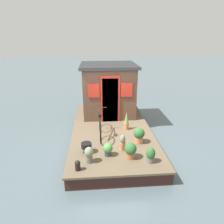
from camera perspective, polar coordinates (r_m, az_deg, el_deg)
ground_plane at (r=7.74m, az=-0.12°, el=-7.31°), size 60.00×60.00×0.00m
houseboat_deck at (r=7.64m, az=-0.12°, el=-5.89°), size 5.45×2.79×0.43m
houseboat_cabin at (r=8.71m, az=-0.98°, el=6.37°), size 2.16×2.25×2.09m
bicycle at (r=6.87m, az=-3.33°, el=-3.49°), size 1.69×0.50×0.86m
potted_plant_geranium at (r=6.52m, az=7.50°, el=-6.25°), size 0.35×0.35×0.50m
potted_plant_thyme at (r=5.65m, az=10.62°, el=-11.57°), size 0.24×0.24×0.44m
potted_plant_sage at (r=5.84m, az=-1.14°, el=-10.22°), size 0.27×0.27×0.37m
potted_plant_fern at (r=6.11m, az=2.93°, el=-8.43°), size 0.17×0.17×0.48m
potted_plant_ivy at (r=7.35m, az=4.02°, el=-2.49°), size 0.18×0.18×0.67m
potted_plant_succulent at (r=5.58m, az=-6.36°, el=-11.47°), size 0.24×0.24×0.45m
potted_plant_rosemary at (r=5.73m, az=5.13°, el=-10.45°), size 0.34×0.34×0.46m
charcoal_grill at (r=6.02m, az=-7.08°, el=-9.29°), size 0.30×0.30×0.30m
mooring_bollard at (r=5.38m, az=-9.49°, el=-14.26°), size 0.14×0.14×0.27m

